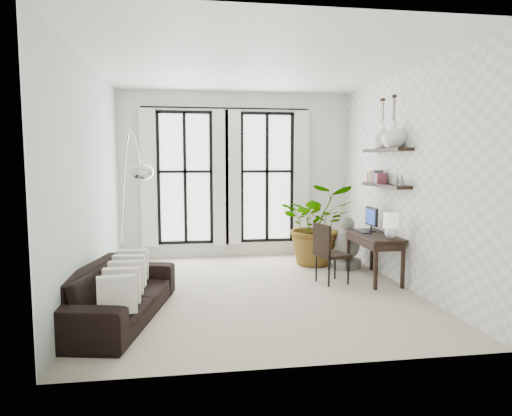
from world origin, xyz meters
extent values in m
plane|color=#B4A48F|center=(0.00, 0.00, 0.00)|extent=(5.00, 5.00, 0.00)
plane|color=white|center=(0.00, 0.00, 3.20)|extent=(5.00, 5.00, 0.00)
plane|color=#B1C6B8|center=(-2.25, 0.00, 1.60)|extent=(0.00, 5.00, 5.00)
plane|color=white|center=(2.25, 0.00, 1.60)|extent=(0.00, 5.00, 5.00)
plane|color=white|center=(0.00, 2.50, 1.60)|extent=(4.50, 0.00, 4.50)
cube|color=white|center=(-1.00, 2.47, 1.55)|extent=(1.00, 0.02, 2.50)
cube|color=white|center=(-1.68, 2.37, 1.55)|extent=(0.30, 0.04, 2.60)
cube|color=white|center=(-0.32, 2.37, 1.55)|extent=(0.30, 0.04, 2.60)
cube|color=white|center=(0.60, 2.47, 1.55)|extent=(1.00, 0.02, 2.50)
cube|color=white|center=(-0.08, 2.37, 1.55)|extent=(0.30, 0.04, 2.60)
cube|color=white|center=(1.28, 2.37, 1.55)|extent=(0.30, 0.04, 2.60)
cylinder|color=black|center=(-0.20, 2.38, 2.88)|extent=(3.20, 0.03, 0.03)
cube|color=black|center=(2.11, 0.33, 1.50)|extent=(0.25, 1.30, 0.05)
cube|color=black|center=(2.11, 0.33, 2.05)|extent=(0.25, 1.30, 0.05)
cube|color=#DC4537|center=(2.11, 0.88, 1.61)|extent=(0.16, 0.03, 0.18)
cube|color=#2E5EA3|center=(2.11, 0.84, 1.61)|extent=(0.16, 0.03, 0.18)
cube|color=yellow|center=(2.11, 0.79, 1.61)|extent=(0.16, 0.03, 0.18)
cube|color=#2F8E5E|center=(2.11, 0.75, 1.61)|extent=(0.16, 0.03, 0.18)
cube|color=purple|center=(2.11, 0.70, 1.61)|extent=(0.16, 0.03, 0.18)
cube|color=orange|center=(2.11, 0.66, 1.61)|extent=(0.16, 0.03, 0.18)
cube|color=#4B4B4B|center=(2.11, 0.61, 1.61)|extent=(0.16, 0.03, 0.18)
cube|color=#369CBE|center=(2.11, 0.57, 1.61)|extent=(0.16, 0.03, 0.18)
cube|color=#C8A68F|center=(2.11, 0.52, 1.61)|extent=(0.16, 0.03, 0.18)
cube|color=#8A3746|center=(2.11, 0.48, 1.61)|extent=(0.16, 0.04, 0.18)
cone|color=gray|center=(2.11, -0.07, 1.61)|extent=(0.10, 0.10, 0.18)
cone|color=gray|center=(2.11, -0.22, 1.61)|extent=(0.10, 0.10, 0.18)
imported|color=black|center=(-1.80, -0.93, 0.32)|extent=(1.30, 2.34, 0.64)
cube|color=silver|center=(-1.70, -1.63, 0.50)|extent=(0.40, 0.12, 0.40)
cube|color=silver|center=(-1.70, -1.28, 0.50)|extent=(0.40, 0.12, 0.40)
cube|color=silver|center=(-1.70, -0.93, 0.50)|extent=(0.40, 0.12, 0.40)
cube|color=silver|center=(-1.70, -0.58, 0.50)|extent=(0.40, 0.12, 0.40)
cube|color=silver|center=(-1.70, -0.23, 0.50)|extent=(0.40, 0.12, 0.40)
imported|color=#2D7228|center=(1.37, 1.52, 0.74)|extent=(1.52, 1.38, 1.48)
cube|color=black|center=(1.95, 0.33, 0.71)|extent=(0.52, 1.24, 0.04)
cube|color=black|center=(1.93, 0.33, 0.63)|extent=(0.48, 1.18, 0.11)
cube|color=black|center=(1.74, -0.24, 0.35)|extent=(0.05, 0.05, 0.69)
cube|color=black|center=(2.16, -0.24, 0.35)|extent=(0.05, 0.05, 0.69)
cube|color=black|center=(1.74, 0.90, 0.35)|extent=(0.05, 0.05, 0.69)
cube|color=black|center=(2.16, 0.90, 0.35)|extent=(0.05, 0.05, 0.69)
cube|color=black|center=(2.00, 0.57, 0.98)|extent=(0.04, 0.42, 0.30)
cube|color=navy|center=(1.97, 0.57, 0.98)|extent=(0.00, 0.36, 0.24)
cube|color=black|center=(1.85, 0.57, 0.74)|extent=(0.15, 0.40, 0.02)
sphere|color=silver|center=(2.00, -0.14, 0.82)|extent=(0.18, 0.18, 0.18)
cylinder|color=white|center=(2.00, -0.14, 1.01)|extent=(0.22, 0.22, 0.22)
cube|color=black|center=(1.24, 0.24, 0.44)|extent=(0.55, 0.55, 0.05)
cube|color=black|center=(1.05, 0.19, 0.68)|extent=(0.16, 0.43, 0.49)
cylinder|color=black|center=(1.06, 0.07, 0.21)|extent=(0.03, 0.03, 0.41)
cylinder|color=black|center=(1.41, 0.07, 0.21)|extent=(0.03, 0.03, 0.41)
cylinder|color=black|center=(1.06, 0.42, 0.21)|extent=(0.03, 0.03, 0.41)
cylinder|color=black|center=(1.41, 0.42, 0.21)|extent=(0.03, 0.03, 0.41)
cylinder|color=silver|center=(-1.90, 0.22, 0.05)|extent=(0.34, 0.34, 0.09)
cylinder|color=silver|center=(-1.90, 0.22, 0.52)|extent=(0.03, 0.03, 0.95)
ellipsoid|color=silver|center=(-1.50, -0.88, 1.76)|extent=(0.30, 0.30, 0.20)
cylinder|color=gray|center=(1.82, 1.18, 0.07)|extent=(0.50, 0.50, 0.15)
ellipsoid|color=gray|center=(1.82, 1.18, 0.42)|extent=(0.45, 0.45, 0.55)
sphere|color=gray|center=(1.82, 1.18, 0.77)|extent=(0.25, 0.25, 0.25)
imported|color=white|center=(2.11, 0.08, 2.27)|extent=(0.37, 0.37, 0.38)
imported|color=white|center=(2.11, 0.48, 2.27)|extent=(0.37, 0.37, 0.38)
camera|label=1|loc=(-0.96, -6.42, 1.89)|focal=32.00mm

